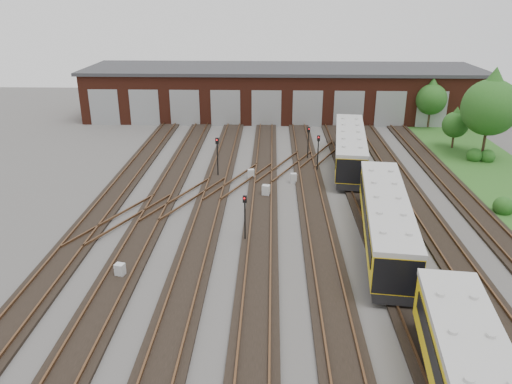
{
  "coord_description": "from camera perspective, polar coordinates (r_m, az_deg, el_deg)",
  "views": [
    {
      "loc": [
        -1.3,
        -26.3,
        15.26
      ],
      "look_at": [
        -2.38,
        6.92,
        2.0
      ],
      "focal_mm": 35.0,
      "sensor_mm": 36.0,
      "label": 1
    }
  ],
  "objects": [
    {
      "name": "signal_mast_3",
      "position": [
        48.96,
        5.99,
        6.03
      ],
      "size": [
        0.28,
        0.27,
        3.28
      ],
      "rotation": [
        0.0,
        0.0,
        0.28
      ],
      "color": "black",
      "rests_on": "ground"
    },
    {
      "name": "tree_2",
      "position": [
        53.29,
        25.31,
        9.42
      ],
      "size": [
        5.4,
        5.4,
        8.94
      ],
      "color": "#362718",
      "rests_on": "ground"
    },
    {
      "name": "relay_cabinet_0",
      "position": [
        30.05,
        -15.27,
        -8.66
      ],
      "size": [
        0.62,
        0.56,
        0.87
      ],
      "primitive_type": "cube",
      "rotation": [
        0.0,
        0.0,
        -0.26
      ],
      "color": "#B5B7BB",
      "rests_on": "ground"
    },
    {
      "name": "relay_cabinet_3",
      "position": [
        40.07,
        1.14,
        0.12
      ],
      "size": [
        0.68,
        0.61,
        0.98
      ],
      "primitive_type": "cube",
      "rotation": [
        0.0,
        0.0,
        -0.22
      ],
      "color": "#B5B7BB",
      "rests_on": "ground"
    },
    {
      "name": "signal_mast_0",
      "position": [
        32.29,
        -1.28,
        -2.38
      ],
      "size": [
        0.27,
        0.25,
        3.25
      ],
      "rotation": [
        0.0,
        0.0,
        -0.24
      ],
      "color": "black",
      "rests_on": "ground"
    },
    {
      "name": "relay_cabinet_1",
      "position": [
        44.0,
        -0.57,
        2.06
      ],
      "size": [
        0.63,
        0.57,
        0.87
      ],
      "primitive_type": "cube",
      "rotation": [
        0.0,
        0.0,
        0.29
      ],
      "color": "#B5B7BB",
      "rests_on": "ground"
    },
    {
      "name": "bush_2",
      "position": [
        53.52,
        24.98,
        3.9
      ],
      "size": [
        1.41,
        1.41,
        1.41
      ],
      "primitive_type": "sphere",
      "color": "#134313",
      "rests_on": "ground"
    },
    {
      "name": "signal_mast_2",
      "position": [
        45.66,
        7.11,
        4.92
      ],
      "size": [
        0.28,
        0.26,
        3.41
      ],
      "rotation": [
        0.0,
        0.0,
        -0.21
      ],
      "color": "black",
      "rests_on": "ground"
    },
    {
      "name": "tree_0",
      "position": [
        64.18,
        19.45,
        10.36
      ],
      "size": [
        3.67,
        3.67,
        6.09
      ],
      "color": "#362718",
      "rests_on": "ground"
    },
    {
      "name": "maintenance_shed",
      "position": [
        67.37,
        3.0,
        11.42
      ],
      "size": [
        51.0,
        12.5,
        6.35
      ],
      "color": "#4F1F13",
      "rests_on": "ground"
    },
    {
      "name": "tree_1",
      "position": [
        56.3,
        21.86,
        7.47
      ],
      "size": [
        2.68,
        2.68,
        4.45
      ],
      "color": "#362718",
      "rests_on": "ground"
    },
    {
      "name": "signal_mast_1",
      "position": [
        44.01,
        -4.44,
        4.55
      ],
      "size": [
        0.29,
        0.27,
        3.6
      ],
      "rotation": [
        0.0,
        0.0,
        -0.08
      ],
      "color": "black",
      "rests_on": "ground"
    },
    {
      "name": "ground",
      "position": [
        30.43,
        4.11,
        -8.41
      ],
      "size": [
        120.0,
        120.0,
        0.0
      ],
      "primitive_type": "plane",
      "color": "#43403E",
      "rests_on": "ground"
    },
    {
      "name": "bush_0",
      "position": [
        41.33,
        26.47,
        -1.2
      ],
      "size": [
        1.5,
        1.5,
        1.5
      ],
      "primitive_type": "sphere",
      "color": "#134313",
      "rests_on": "ground"
    },
    {
      "name": "metro_train",
      "position": [
        32.86,
        14.55,
        -3.04
      ],
      "size": [
        4.37,
        46.8,
        3.02
      ],
      "rotation": [
        0.0,
        0.0,
        -0.12
      ],
      "color": "black",
      "rests_on": "ground"
    },
    {
      "name": "track_network",
      "position": [
        30.88,
        3.76,
        -7.69
      ],
      "size": [
        30.4,
        70.0,
        0.33
      ],
      "color": "black",
      "rests_on": "ground"
    },
    {
      "name": "bush_1",
      "position": [
        53.25,
        23.72,
        4.06
      ],
      "size": [
        1.47,
        1.47,
        1.47
      ],
      "primitive_type": "sphere",
      "color": "#134313",
      "rests_on": "ground"
    },
    {
      "name": "relay_cabinet_4",
      "position": [
        50.33,
        10.42,
        4.26
      ],
      "size": [
        0.64,
        0.58,
        0.88
      ],
      "primitive_type": "cube",
      "rotation": [
        0.0,
        0.0,
        -0.32
      ],
      "color": "#B5B7BB",
      "rests_on": "ground"
    },
    {
      "name": "relay_cabinet_2",
      "position": [
        43.17,
        4.31,
        1.59
      ],
      "size": [
        0.56,
        0.49,
        0.85
      ],
      "primitive_type": "cube",
      "rotation": [
        0.0,
        0.0,
        0.14
      ],
      "color": "#B5B7BB",
      "rests_on": "ground"
    }
  ]
}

